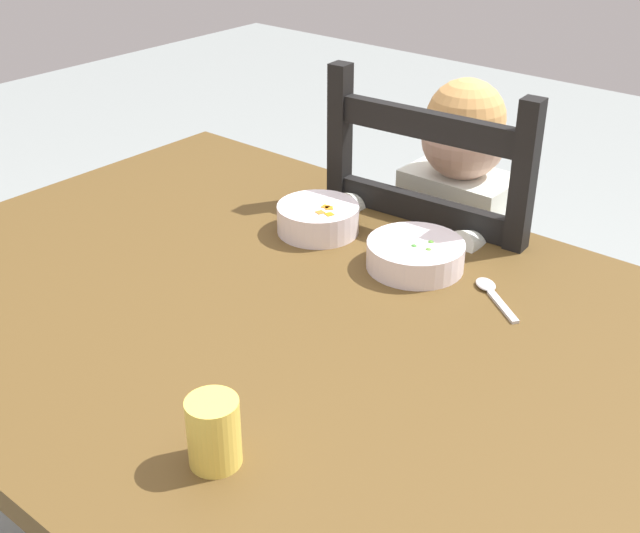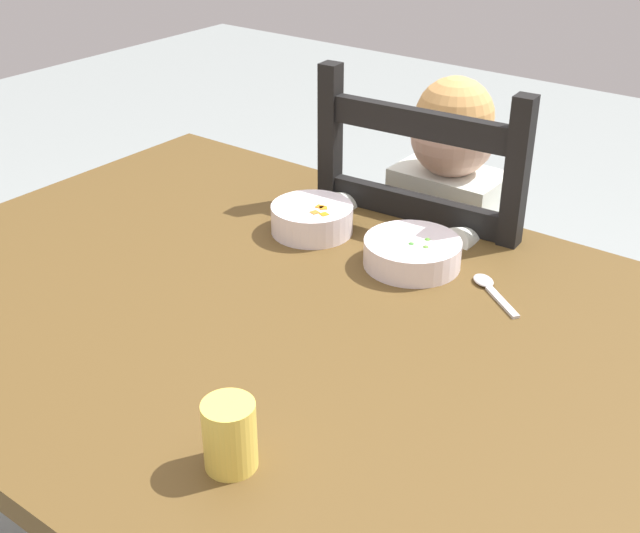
% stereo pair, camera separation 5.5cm
% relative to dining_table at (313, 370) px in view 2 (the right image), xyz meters
% --- Properties ---
extents(dining_table, '(1.53, 0.99, 0.74)m').
position_rel_dining_table_xyz_m(dining_table, '(0.00, 0.00, 0.00)').
color(dining_table, brown).
rests_on(dining_table, ground).
extents(dining_chair, '(0.45, 0.45, 1.02)m').
position_rel_dining_table_xyz_m(dining_chair, '(-0.08, 0.54, -0.17)').
color(dining_chair, black).
rests_on(dining_chair, ground).
extents(child_figure, '(0.32, 0.31, 0.98)m').
position_rel_dining_table_xyz_m(child_figure, '(-0.08, 0.54, -0.01)').
color(child_figure, white).
rests_on(child_figure, ground).
extents(bowl_of_peas, '(0.17, 0.17, 0.05)m').
position_rel_dining_table_xyz_m(bowl_of_peas, '(0.02, 0.25, 0.11)').
color(bowl_of_peas, white).
rests_on(bowl_of_peas, dining_table).
extents(bowl_of_carrots, '(0.15, 0.15, 0.05)m').
position_rel_dining_table_xyz_m(bowl_of_carrots, '(-0.19, 0.25, 0.12)').
color(bowl_of_carrots, white).
rests_on(bowl_of_carrots, dining_table).
extents(spoon, '(0.12, 0.10, 0.01)m').
position_rel_dining_table_xyz_m(spoon, '(0.17, 0.25, 0.09)').
color(spoon, silver).
rests_on(spoon, dining_table).
extents(drinking_cup, '(0.06, 0.06, 0.09)m').
position_rel_dining_table_xyz_m(drinking_cup, '(0.12, -0.31, 0.13)').
color(drinking_cup, '#ECCD52').
rests_on(drinking_cup, dining_table).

